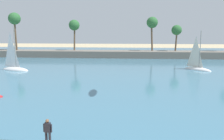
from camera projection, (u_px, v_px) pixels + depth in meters
name	position (u px, v px, depth m)	size (l,w,h in m)	color
sea	(125.00, 59.00, 57.14)	(220.00, 88.50, 0.06)	teal
palm_headland	(147.00, 47.00, 60.43)	(119.13, 6.49, 12.84)	slate
person_at_waterline	(48.00, 131.00, 13.41)	(0.55, 0.22, 1.67)	#23232D
sailboat_near_shore	(15.00, 66.00, 40.30)	(6.06, 3.55, 8.42)	white
sailboat_far_left	(197.00, 66.00, 40.62)	(4.65, 4.79, 7.45)	white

